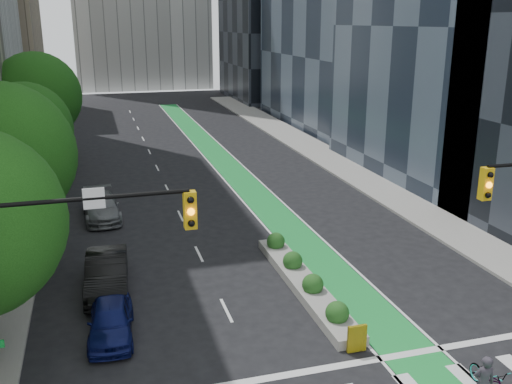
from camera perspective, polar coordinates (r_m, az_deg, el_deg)
sidewalk_left at (r=40.90m, az=-22.08°, el=-0.22°), size 3.60×90.00×0.15m
sidewalk_right at (r=44.77m, az=9.41°, el=2.21°), size 3.60×90.00×0.15m
bike_lane_paint at (r=46.56m, az=-3.11°, el=2.89°), size 2.20×70.00×0.01m
building_dark_end at (r=86.45m, az=2.33°, el=18.66°), size 14.00×18.00×28.00m
tree_mid at (r=26.97m, az=-24.16°, el=3.30°), size 6.40×6.40×8.78m
tree_midfar at (r=36.83m, az=-22.09°, el=5.83°), size 5.60×5.60×7.76m
tree_far at (r=46.57m, az=-21.06°, el=8.93°), size 6.60×6.60×9.00m
signal_left at (r=15.98m, az=-20.82°, el=-8.01°), size 6.14×0.51×7.20m
median_planter at (r=25.10m, az=4.80°, el=-8.77°), size 1.20×10.26×1.10m
bicycle at (r=20.04m, az=22.31°, el=-16.89°), size 0.67×1.84×0.96m
cyclist at (r=19.01m, az=21.80°, el=-17.32°), size 0.74×0.58×1.79m
parked_car_left_near at (r=22.01m, az=-14.31°, el=-12.29°), size 1.87×4.06×1.35m
parked_car_left_mid at (r=25.43m, az=-14.69°, el=-7.86°), size 1.98×4.98×1.61m
parked_car_left_far at (r=34.58m, az=-15.22°, el=-1.43°), size 2.28×5.01×1.42m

